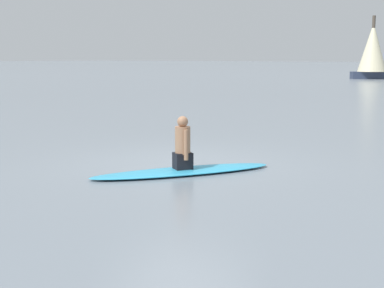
{
  "coord_description": "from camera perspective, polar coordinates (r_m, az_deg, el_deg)",
  "views": [
    {
      "loc": [
        8.28,
        6.29,
        2.01
      ],
      "look_at": [
        0.84,
        0.89,
        0.56
      ],
      "focal_mm": 51.9,
      "sensor_mm": 36.0,
      "label": 1
    }
  ],
  "objects": [
    {
      "name": "ground_plane",
      "position": [
        10.59,
        -1.2,
        -1.96
      ],
      "size": [
        400.0,
        400.0,
        0.0
      ],
      "primitive_type": "plane",
      "color": "gray"
    },
    {
      "name": "sailboat_far_right",
      "position": [
        53.17,
        18.06,
        9.23
      ],
      "size": [
        3.53,
        3.55,
        5.62
      ],
      "rotation": [
        0.0,
        0.0,
        -0.94
      ],
      "color": "#2D3851",
      "rests_on": "ground"
    },
    {
      "name": "surfboard",
      "position": [
        9.64,
        -0.96,
        -2.8
      ],
      "size": [
        3.16,
        2.34,
        0.08
      ],
      "primitive_type": "ellipsoid",
      "rotation": [
        0.0,
        0.0,
        -0.56
      ],
      "color": "#339EC6",
      "rests_on": "ground"
    },
    {
      "name": "person_paddler",
      "position": [
        9.56,
        -0.96,
        -0.11
      ],
      "size": [
        0.39,
        0.38,
        0.92
      ],
      "rotation": [
        0.0,
        0.0,
        -0.56
      ],
      "color": "black",
      "rests_on": "surfboard"
    }
  ]
}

